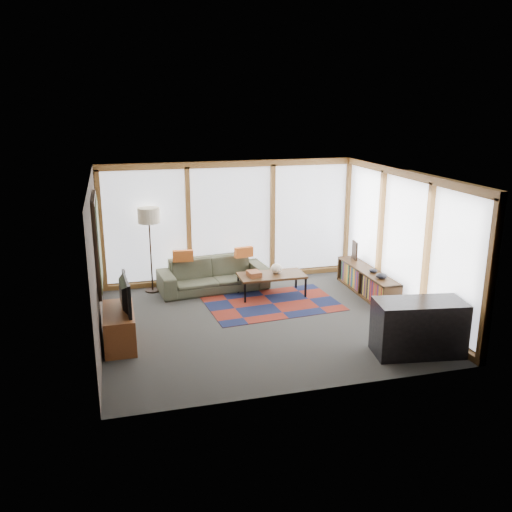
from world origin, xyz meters
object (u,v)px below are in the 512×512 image
object	(u,v)px
sofa	(213,275)
bookshelf	(367,282)
floor_lamp	(151,250)
coffee_table	(271,285)
television	(121,294)
tv_console	(119,328)
bar_counter	(419,328)

from	to	relation	value
sofa	bookshelf	size ratio (longest dim) A/B	1.06
floor_lamp	coffee_table	world-z (taller)	floor_lamp
television	tv_console	bearing A→B (deg)	95.66
floor_lamp	bookshelf	size ratio (longest dim) A/B	0.83
coffee_table	tv_console	world-z (taller)	tv_console
coffee_table	tv_console	distance (m)	3.40
sofa	bar_counter	size ratio (longest dim) A/B	1.65
sofa	television	size ratio (longest dim) A/B	2.37
coffee_table	television	distance (m)	3.41
sofa	tv_console	world-z (taller)	sofa
floor_lamp	bookshelf	world-z (taller)	floor_lamp
tv_console	bar_counter	size ratio (longest dim) A/B	0.85
floor_lamp	tv_console	distance (m)	2.63
bookshelf	television	size ratio (longest dim) A/B	2.24
tv_console	television	world-z (taller)	television
sofa	coffee_table	world-z (taller)	sofa
tv_console	bar_counter	distance (m)	4.70
coffee_table	bookshelf	distance (m)	1.93
bar_counter	floor_lamp	bearing A→B (deg)	141.72
bar_counter	television	bearing A→B (deg)	169.33
bookshelf	tv_console	xyz separation A→B (m)	(-4.89, -1.12, 0.02)
floor_lamp	bar_counter	distance (m)	5.48
tv_console	television	bearing A→B (deg)	8.98
sofa	bar_counter	world-z (taller)	bar_counter
bookshelf	television	world-z (taller)	television
sofa	floor_lamp	world-z (taller)	floor_lamp
floor_lamp	tv_console	xyz separation A→B (m)	(-0.71, -2.46, -0.59)
coffee_table	bar_counter	size ratio (longest dim) A/B	0.98
tv_console	television	xyz separation A→B (m)	(0.06, 0.01, 0.56)
floor_lamp	coffee_table	distance (m)	2.55
floor_lamp	tv_console	size ratio (longest dim) A/B	1.52
coffee_table	sofa	bearing A→B (deg)	148.70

